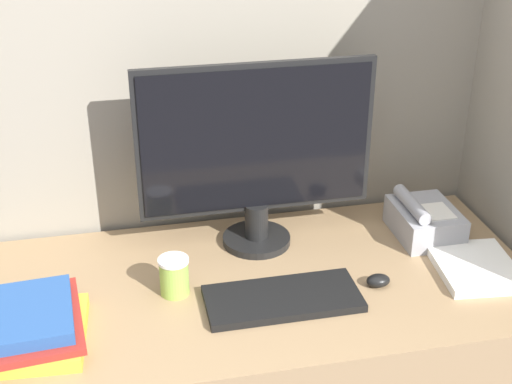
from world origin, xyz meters
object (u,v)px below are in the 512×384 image
(desk_telephone, at_px, (424,220))
(monitor, at_px, (256,155))
(book_stack, at_px, (35,325))
(mouse, at_px, (378,281))
(keyboard, at_px, (283,299))
(coffee_cup, at_px, (174,276))

(desk_telephone, bearing_deg, monitor, 172.67)
(monitor, relative_size, book_stack, 2.08)
(mouse, distance_m, desk_telephone, 0.30)
(keyboard, xyz_separation_m, coffee_cup, (-0.25, 0.09, 0.04))
(monitor, xyz_separation_m, mouse, (0.25, -0.27, -0.25))
(mouse, bearing_deg, book_stack, -177.59)
(desk_telephone, bearing_deg, mouse, -135.03)
(book_stack, xyz_separation_m, desk_telephone, (1.03, 0.25, 0.01))
(keyboard, xyz_separation_m, desk_telephone, (0.46, 0.23, 0.04))
(coffee_cup, distance_m, book_stack, 0.34)
(monitor, height_order, book_stack, monitor)
(mouse, bearing_deg, coffee_cup, 171.25)
(monitor, height_order, desk_telephone, monitor)
(keyboard, bearing_deg, book_stack, -178.19)
(monitor, height_order, keyboard, monitor)
(keyboard, relative_size, desk_telephone, 1.78)
(monitor, height_order, coffee_cup, monitor)
(coffee_cup, xyz_separation_m, book_stack, (-0.32, -0.11, -0.01))
(book_stack, distance_m, desk_telephone, 1.06)
(mouse, height_order, book_stack, book_stack)
(book_stack, height_order, desk_telephone, desk_telephone)
(keyboard, height_order, mouse, mouse)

